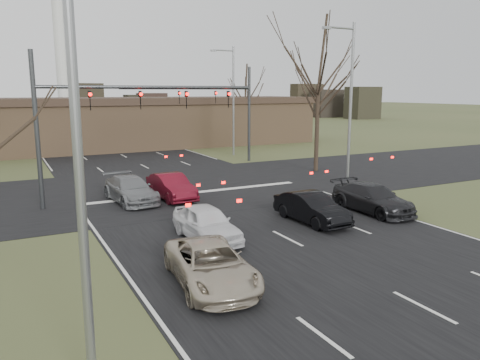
% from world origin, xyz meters
% --- Properties ---
extents(ground, '(360.00, 360.00, 0.00)m').
position_xyz_m(ground, '(0.00, 0.00, 0.00)').
color(ground, '#404B28').
rests_on(ground, ground).
extents(road_main, '(14.00, 300.00, 0.02)m').
position_xyz_m(road_main, '(0.00, 60.00, 0.01)').
color(road_main, black).
rests_on(road_main, ground).
extents(road_cross, '(200.00, 14.00, 0.02)m').
position_xyz_m(road_cross, '(0.00, 15.00, 0.01)').
color(road_cross, black).
rests_on(road_cross, ground).
extents(building, '(42.40, 10.40, 5.30)m').
position_xyz_m(building, '(2.00, 38.00, 2.67)').
color(building, '#8F6D4D').
rests_on(building, ground).
extents(mast_arm_near, '(12.12, 0.24, 8.00)m').
position_xyz_m(mast_arm_near, '(-5.23, 13.00, 5.07)').
color(mast_arm_near, '#383A3D').
rests_on(mast_arm_near, ground).
extents(mast_arm_far, '(11.12, 0.24, 8.00)m').
position_xyz_m(mast_arm_far, '(6.18, 23.00, 5.02)').
color(mast_arm_far, '#383A3D').
rests_on(mast_arm_far, ground).
extents(streetlight_left, '(2.34, 0.25, 10.00)m').
position_xyz_m(streetlight_left, '(-8.82, -4.00, 5.59)').
color(streetlight_left, gray).
rests_on(streetlight_left, ground).
extents(streetlight_right_near, '(2.34, 0.25, 10.00)m').
position_xyz_m(streetlight_right_near, '(8.82, 10.00, 5.59)').
color(streetlight_right_near, gray).
rests_on(streetlight_right_near, ground).
extents(streetlight_right_far, '(2.34, 0.25, 10.00)m').
position_xyz_m(streetlight_right_far, '(9.32, 27.00, 5.59)').
color(streetlight_right_far, gray).
rests_on(streetlight_right_far, ground).
extents(tree_right_near, '(6.90, 6.90, 11.50)m').
position_xyz_m(tree_right_near, '(11.00, 16.00, 8.90)').
color(tree_right_near, black).
rests_on(tree_right_near, ground).
extents(tree_right_far, '(5.40, 5.40, 9.00)m').
position_xyz_m(tree_right_far, '(15.00, 35.00, 6.96)').
color(tree_right_far, black).
rests_on(tree_right_far, ground).
extents(car_silver_suv, '(2.73, 4.96, 1.31)m').
position_xyz_m(car_silver_suv, '(-4.66, 0.22, 0.66)').
color(car_silver_suv, '#BDB099').
rests_on(car_silver_suv, ground).
extents(car_white_sedan, '(1.78, 4.22, 1.42)m').
position_xyz_m(car_white_sedan, '(-3.00, 4.43, 0.71)').
color(car_white_sedan, white).
rests_on(car_white_sedan, ground).
extents(car_black_hatch, '(1.64, 4.25, 1.38)m').
position_xyz_m(car_black_hatch, '(2.33, 4.58, 0.69)').
color(car_black_hatch, black).
rests_on(car_black_hatch, ground).
extents(car_charcoal_sedan, '(1.97, 4.83, 1.40)m').
position_xyz_m(car_charcoal_sedan, '(6.20, 4.74, 0.70)').
color(car_charcoal_sedan, black).
rests_on(car_charcoal_sedan, ground).
extents(car_grey_ahead, '(2.36, 4.97, 1.40)m').
position_xyz_m(car_grey_ahead, '(-4.06, 12.50, 0.70)').
color(car_grey_ahead, gray).
rests_on(car_grey_ahead, ground).
extents(car_red_ahead, '(1.74, 4.39, 1.42)m').
position_xyz_m(car_red_ahead, '(-1.84, 12.12, 0.71)').
color(car_red_ahead, '#5D0D1A').
rests_on(car_red_ahead, ground).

